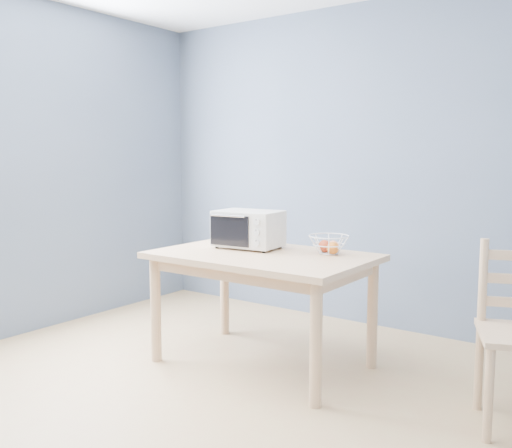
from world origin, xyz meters
The scene contains 4 objects.
room centered at (0.00, 0.00, 1.30)m, with size 4.01×4.51×2.61m.
dining_table centered at (-0.10, 0.98, 0.65)m, with size 1.40×0.90×0.75m.
toaster_oven centered at (-0.32, 1.10, 0.89)m, with size 0.47×0.36×0.26m.
fruit_basket centered at (0.27, 1.22, 0.81)m, with size 0.33×0.33×0.12m.
Camera 1 is at (2.02, -2.03, 1.38)m, focal length 40.00 mm.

